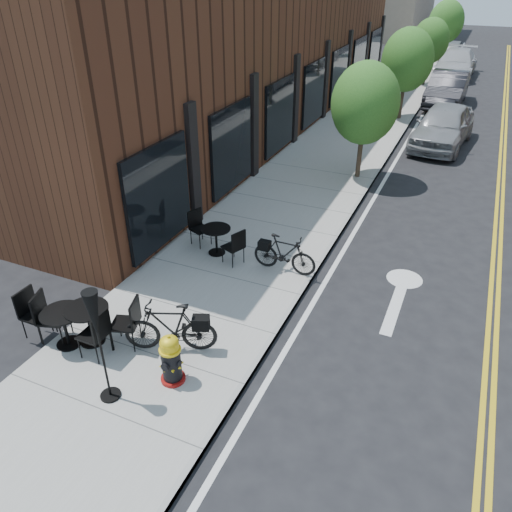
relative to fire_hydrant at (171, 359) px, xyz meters
The scene contains 17 objects.
ground 2.35m from the fire_hydrant, 57.57° to the left, with size 120.00×120.00×0.00m, color black.
sidewalk_near 11.96m from the fire_hydrant, 93.75° to the left, with size 4.00×70.00×0.12m, color #9E9B93.
building_near 17.02m from the fire_hydrant, 108.35° to the left, with size 5.00×28.00×7.00m, color #492617.
tree_near_a 11.12m from the fire_hydrant, 86.75° to the left, with size 2.20×2.20×3.81m.
tree_near_b 19.05m from the fire_hydrant, 88.13° to the left, with size 2.30×2.30×3.98m.
tree_near_c 26.99m from the fire_hydrant, 88.68° to the left, with size 2.10×2.10×3.67m.
tree_near_d 34.99m from the fire_hydrant, 88.98° to the left, with size 2.40×2.40×4.11m.
fire_hydrant is the anchor object (origin of this frame).
bicycle_left 0.82m from the fire_hydrant, 123.00° to the left, with size 0.50×1.77×1.07m, color black.
bicycle_right 4.23m from the fire_hydrant, 83.18° to the left, with size 0.44×1.57×0.95m, color black.
bistro_set_a 2.38m from the fire_hydrant, behind, with size 1.88×0.82×1.02m.
bistro_set_b 2.03m from the fire_hydrant, behind, with size 1.98×1.06×1.04m.
bistro_set_c 4.51m from the fire_hydrant, 107.84° to the left, with size 1.75×1.06×0.93m.
patio_umbrella 1.55m from the fire_hydrant, 135.27° to the right, with size 0.35×0.35×2.19m.
parked_car_a 16.14m from the fire_hydrant, 79.94° to the left, with size 1.94×4.81×1.64m, color gray.
parked_car_b 22.91m from the fire_hydrant, 84.30° to the left, with size 1.75×5.02×1.65m, color black.
parked_car_c 30.72m from the fire_hydrant, 86.23° to the left, with size 2.32×5.70×1.65m, color #BBBCC0.
Camera 1 is at (2.80, -7.29, 6.63)m, focal length 35.00 mm.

